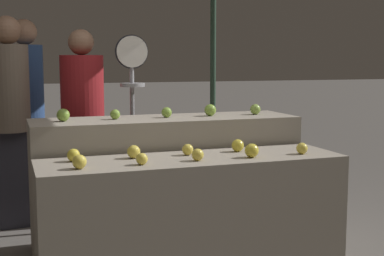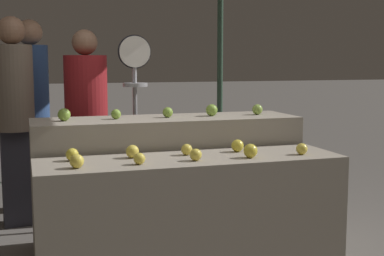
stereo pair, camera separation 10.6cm
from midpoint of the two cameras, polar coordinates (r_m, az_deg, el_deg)
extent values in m
cylinder|color=#33513D|center=(6.62, 1.79, 6.38)|extent=(0.07, 0.07, 2.57)
cube|color=gray|center=(3.47, -0.79, -9.48)|extent=(1.94, 0.55, 0.77)
cube|color=gray|center=(4.00, -3.52, -5.79)|extent=(1.94, 0.55, 0.97)
sphere|color=yellow|center=(3.10, -12.87, -3.54)|extent=(0.08, 0.08, 0.08)
sphere|color=yellow|center=(3.17, -6.32, -3.30)|extent=(0.07, 0.07, 0.07)
sphere|color=yellow|center=(3.27, -0.31, -2.87)|extent=(0.08, 0.08, 0.08)
sphere|color=gold|center=(3.40, 5.50, -2.41)|extent=(0.09, 0.09, 0.09)
sphere|color=yellow|center=(3.57, 10.82, -2.15)|extent=(0.07, 0.07, 0.07)
sphere|color=gold|center=(3.34, -13.42, -2.84)|extent=(0.08, 0.08, 0.08)
sphere|color=yellow|center=(3.38, -7.13, -2.53)|extent=(0.08, 0.08, 0.08)
sphere|color=yellow|center=(3.47, -1.36, -2.32)|extent=(0.07, 0.07, 0.07)
sphere|color=gold|center=(3.61, 4.07, -1.87)|extent=(0.08, 0.08, 0.08)
sphere|color=#84AD3D|center=(3.78, -14.36, 1.35)|extent=(0.09, 0.09, 0.09)
sphere|color=#84AD3D|center=(3.84, -8.99, 1.44)|extent=(0.07, 0.07, 0.07)
sphere|color=#84AD3D|center=(3.92, -3.49, 1.67)|extent=(0.08, 0.08, 0.08)
sphere|color=#84AD3D|center=(4.03, 1.21, 1.92)|extent=(0.09, 0.09, 0.09)
sphere|color=#8EB247|center=(4.16, 6.05, 1.99)|extent=(0.08, 0.08, 0.08)
cylinder|color=#99999E|center=(4.44, -7.02, -1.16)|extent=(0.04, 0.04, 1.48)
cylinder|color=black|center=(4.39, -7.15, 8.08)|extent=(0.27, 0.01, 0.27)
cylinder|color=silver|center=(4.38, -7.11, 8.08)|extent=(0.25, 0.02, 0.25)
cylinder|color=#99999E|center=(4.38, -7.07, 5.51)|extent=(0.01, 0.01, 0.14)
cylinder|color=#99999E|center=(4.38, -7.06, 4.59)|extent=(0.20, 0.20, 0.03)
cube|color=#2D2D38|center=(4.73, -12.03, -5.17)|extent=(0.31, 0.25, 0.76)
cylinder|color=maroon|center=(4.63, -12.26, 3.48)|extent=(0.47, 0.47, 0.66)
sphere|color=#936B51|center=(4.62, -12.41, 8.93)|extent=(0.22, 0.22, 0.22)
cube|color=#2D2D38|center=(4.70, -19.16, -5.19)|extent=(0.25, 0.17, 0.81)
cylinder|color=#756656|center=(4.61, -19.55, 4.02)|extent=(0.35, 0.35, 0.70)
sphere|color=#936B51|center=(4.61, -19.80, 9.80)|extent=(0.23, 0.23, 0.23)
cube|color=#2D2D38|center=(5.17, -17.54, -3.99)|extent=(0.27, 0.22, 0.81)
cylinder|color=#2D4C84|center=(5.08, -17.86, 4.44)|extent=(0.41, 0.41, 0.71)
sphere|color=tan|center=(5.09, -18.07, 9.72)|extent=(0.23, 0.23, 0.23)
camera|label=1|loc=(0.05, -90.82, -0.10)|focal=50.00mm
camera|label=2|loc=(0.05, 89.18, 0.10)|focal=50.00mm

